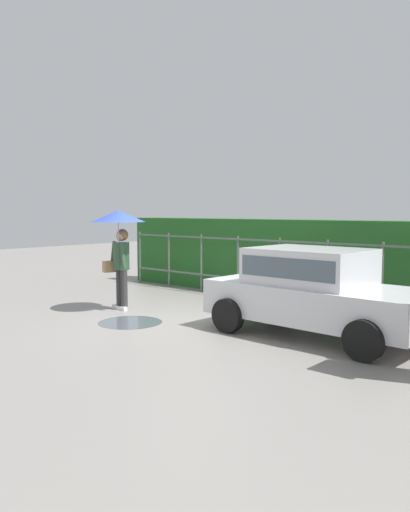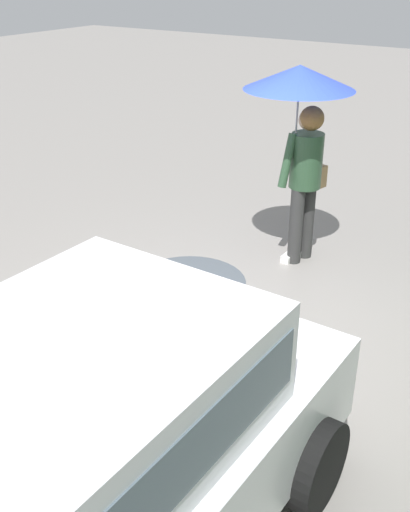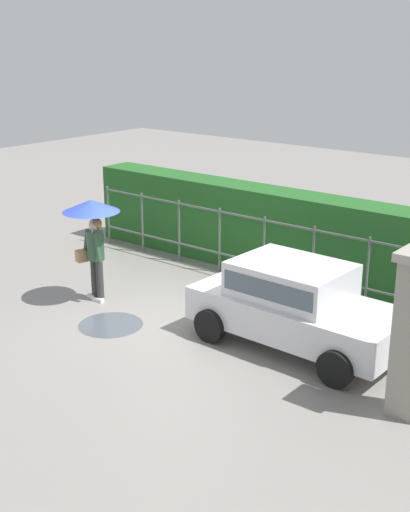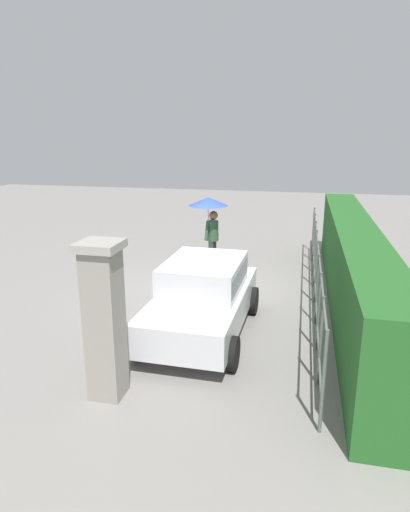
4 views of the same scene
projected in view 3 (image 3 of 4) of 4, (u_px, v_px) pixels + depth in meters
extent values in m
plane|color=gray|center=(169.00, 320.00, 12.88)|extent=(40.00, 40.00, 0.00)
cube|color=silver|center=(297.00, 315.00, 11.63)|extent=(3.74, 1.73, 0.60)
cube|color=silver|center=(291.00, 280.00, 11.54)|extent=(1.94, 1.49, 0.60)
cube|color=#4C5B66|center=(291.00, 279.00, 11.53)|extent=(1.78, 1.50, 0.33)
cylinder|color=black|center=(385.00, 334.00, 11.56)|extent=(0.60, 0.19, 0.60)
cylinder|color=black|center=(336.00, 369.00, 10.34)|extent=(0.60, 0.19, 0.60)
cylinder|color=black|center=(266.00, 299.00, 13.10)|extent=(0.60, 0.19, 0.60)
cylinder|color=black|center=(210.00, 326.00, 11.88)|extent=(0.60, 0.19, 0.60)
cube|color=red|center=(232.00, 275.00, 13.13)|extent=(0.06, 0.20, 0.16)
cube|color=red|center=(195.00, 290.00, 12.33)|extent=(0.06, 0.20, 0.16)
cylinder|color=#333333|center=(100.00, 281.00, 13.67)|extent=(0.15, 0.15, 0.86)
cylinder|color=#333333|center=(95.00, 278.00, 13.82)|extent=(0.15, 0.15, 0.86)
cube|color=white|center=(98.00, 300.00, 13.75)|extent=(0.26, 0.10, 0.08)
cube|color=white|center=(93.00, 297.00, 13.90)|extent=(0.26, 0.10, 0.08)
cylinder|color=#2D4C33|center=(95.00, 246.00, 13.52)|extent=(0.34, 0.34, 0.58)
sphere|color=#DBAD89|center=(94.00, 225.00, 13.39)|extent=(0.22, 0.22, 0.22)
sphere|color=olive|center=(96.00, 224.00, 13.40)|extent=(0.25, 0.25, 0.25)
cylinder|color=#2D4C33|center=(98.00, 248.00, 13.30)|extent=(0.24, 0.14, 0.56)
cylinder|color=#2D4C33|center=(86.00, 243.00, 13.62)|extent=(0.24, 0.14, 0.56)
cylinder|color=#B2B2B7|center=(92.00, 231.00, 13.29)|extent=(0.02, 0.02, 0.77)
cone|color=blue|center=(91.00, 206.00, 13.14)|extent=(1.12, 1.12, 0.24)
cube|color=tan|center=(84.00, 255.00, 13.71)|extent=(0.23, 0.37, 0.24)
cylinder|color=#59605B|center=(108.00, 215.00, 17.41)|extent=(0.05, 0.05, 1.50)
cylinder|color=#59605B|center=(142.00, 223.00, 16.69)|extent=(0.05, 0.05, 1.50)
cylinder|color=#59605B|center=(179.00, 231.00, 15.97)|extent=(0.05, 0.05, 1.50)
cylinder|color=#59605B|center=(219.00, 240.00, 15.25)|extent=(0.05, 0.05, 1.50)
cylinder|color=#59605B|center=(264.00, 251.00, 14.53)|extent=(0.05, 0.05, 1.50)
cylinder|color=#59605B|center=(313.00, 262.00, 13.81)|extent=(0.05, 0.05, 1.50)
cylinder|color=#59605B|center=(367.00, 274.00, 13.10)|extent=(0.05, 0.05, 1.50)
cube|color=#59605B|center=(265.00, 220.00, 14.32)|extent=(9.63, 0.03, 0.04)
cube|color=#59605B|center=(263.00, 264.00, 14.63)|extent=(9.63, 0.03, 0.04)
cube|color=#235B23|center=(284.00, 234.00, 15.05)|extent=(10.63, 0.90, 1.90)
cylinder|color=#4C545B|center=(111.00, 325.00, 12.65)|extent=(1.21, 1.21, 0.00)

